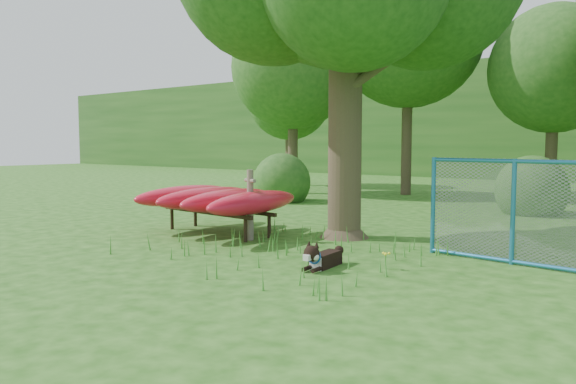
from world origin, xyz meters
The scene contains 12 objects.
ground centered at (0.00, 0.00, 0.00)m, with size 80.00×80.00×0.00m, color #1C5010.
wooden_post centered at (-1.03, 1.63, 0.70)m, with size 0.36×0.20×1.32m.
kayak_rack centered at (-2.07, 1.82, 0.70)m, with size 2.85×2.83×0.91m.
husky_dog centered at (1.37, 0.48, 0.16)m, with size 0.31×1.00×0.44m.
fence_section centered at (3.45, 2.48, 0.79)m, with size 2.70×0.32×2.63m.
wildflower_clump centered at (2.13, 1.02, 0.21)m, with size 0.12×0.11×0.26m.
bg_tree_a centered at (-6.50, 10.00, 4.48)m, with size 4.40×4.40×6.70m.
bg_tree_b centered at (-3.00, 12.00, 5.61)m, with size 5.20×5.20×8.22m.
bg_tree_c centered at (1.50, 13.00, 4.11)m, with size 4.00×4.00×6.12m.
bg_tree_f centered at (-9.00, 13.00, 3.73)m, with size 3.60×3.60×5.55m.
shrub_left centered at (-5.00, 7.50, 0.00)m, with size 1.80×1.80×1.80m, color #24511A.
shrub_mid centered at (2.00, 9.00, 0.00)m, with size 1.80×1.80×1.80m, color #24511A.
Camera 1 is at (5.93, -6.09, 1.81)m, focal length 35.00 mm.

